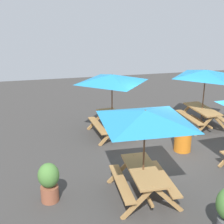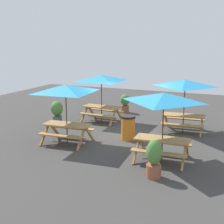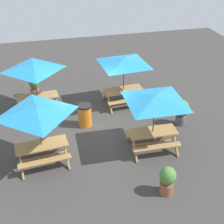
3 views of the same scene
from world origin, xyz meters
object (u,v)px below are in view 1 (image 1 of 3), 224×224
at_px(picnic_table_1, 205,78).
at_px(potted_plant_1, 49,181).
at_px(trash_bin_orange, 183,137).
at_px(picnic_table_2, 112,83).
at_px(picnic_table_3, 145,123).

bearing_deg(picnic_table_1, potted_plant_1, -61.26).
bearing_deg(potted_plant_1, trash_bin_orange, 112.61).
relative_size(picnic_table_2, potted_plant_1, 2.30).
xyz_separation_m(picnic_table_2, picnic_table_3, (4.03, -0.17, 0.00)).
bearing_deg(picnic_table_3, picnic_table_2, 179.03).
height_order(picnic_table_1, trash_bin_orange, picnic_table_1).
distance_m(picnic_table_2, potted_plant_1, 4.66).
xyz_separation_m(picnic_table_2, trash_bin_orange, (1.84, 1.96, -1.49)).
distance_m(picnic_table_3, potted_plant_1, 2.72).
distance_m(picnic_table_2, picnic_table_3, 4.03).
bearing_deg(potted_plant_1, picnic_table_2, 146.30).
bearing_deg(potted_plant_1, picnic_table_3, 81.41).
distance_m(picnic_table_2, trash_bin_orange, 3.08).
bearing_deg(picnic_table_3, picnic_table_1, 137.99).
height_order(picnic_table_2, picnic_table_3, same).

